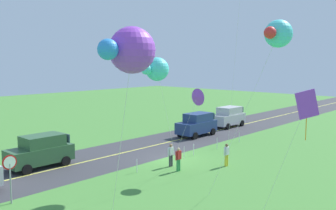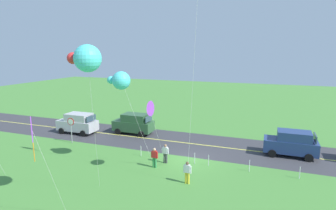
# 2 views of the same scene
# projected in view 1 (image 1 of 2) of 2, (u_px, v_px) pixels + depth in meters

# --- Properties ---
(ground_plane) EXTENTS (120.00, 120.00, 0.10)m
(ground_plane) POSITION_uv_depth(u_px,v_px,m) (171.00, 159.00, 27.89)
(ground_plane) COLOR #478438
(asphalt_road) EXTENTS (120.00, 7.00, 0.00)m
(asphalt_road) POSITION_uv_depth(u_px,v_px,m) (136.00, 150.00, 30.58)
(asphalt_road) COLOR #38383D
(asphalt_road) RESTS_ON ground
(road_centre_stripe) EXTENTS (120.00, 0.16, 0.00)m
(road_centre_stripe) POSITION_uv_depth(u_px,v_px,m) (136.00, 150.00, 30.58)
(road_centre_stripe) COLOR #E5E04C
(road_centre_stripe) RESTS_ON asphalt_road
(car_suv_foreground) EXTENTS (4.40, 2.12, 2.24)m
(car_suv_foreground) POSITION_uv_depth(u_px,v_px,m) (41.00, 151.00, 25.47)
(car_suv_foreground) COLOR #2D5633
(car_suv_foreground) RESTS_ON ground
(car_parked_west_far) EXTENTS (4.40, 2.12, 2.24)m
(car_parked_west_far) POSITION_uv_depth(u_px,v_px,m) (228.00, 117.00, 41.37)
(car_parked_west_far) COLOR #B7B7BC
(car_parked_west_far) RESTS_ON ground
(car_parked_west_near) EXTENTS (4.40, 2.12, 2.24)m
(car_parked_west_near) POSITION_uv_depth(u_px,v_px,m) (197.00, 124.00, 36.32)
(car_parked_west_near) COLOR navy
(car_parked_west_near) RESTS_ON ground
(stop_sign) EXTENTS (0.76, 0.08, 2.56)m
(stop_sign) POSITION_uv_depth(u_px,v_px,m) (10.00, 169.00, 18.83)
(stop_sign) COLOR gray
(stop_sign) RESTS_ON ground
(person_adult_near) EXTENTS (0.58, 0.22, 1.60)m
(person_adult_near) POSITION_uv_depth(u_px,v_px,m) (178.00, 158.00, 24.56)
(person_adult_near) COLOR #338C4C
(person_adult_near) RESTS_ON ground
(person_adult_companion) EXTENTS (0.58, 0.22, 1.60)m
(person_adult_companion) POSITION_uv_depth(u_px,v_px,m) (227.00, 154.00, 25.74)
(person_adult_companion) COLOR yellow
(person_adult_companion) RESTS_ON ground
(person_child_watcher) EXTENTS (0.58, 0.22, 1.60)m
(person_child_watcher) POSITION_uv_depth(u_px,v_px,m) (171.00, 154.00, 25.67)
(person_child_watcher) COLOR #3F3F47
(person_child_watcher) RESTS_ON ground
(kite_red_low) EXTENTS (3.69, 1.40, 7.54)m
(kite_red_low) POSITION_uv_depth(u_px,v_px,m) (156.00, 69.00, 21.69)
(kite_red_low) COLOR silver
(kite_red_low) RESTS_ON ground
(kite_yellow_high) EXTENTS (0.42, 3.04, 5.60)m
(kite_yellow_high) POSITION_uv_depth(u_px,v_px,m) (197.00, 97.00, 23.35)
(kite_yellow_high) COLOR silver
(kite_yellow_high) RESTS_ON ground
(kite_green_far) EXTENTS (0.88, 2.33, 6.12)m
(kite_green_far) POSITION_uv_depth(u_px,v_px,m) (307.00, 106.00, 16.12)
(kite_green_far) COLOR silver
(kite_green_far) RESTS_ON ground
(kite_orange_near) EXTENTS (1.99, 3.12, 8.33)m
(kite_orange_near) POSITION_uv_depth(u_px,v_px,m) (130.00, 50.00, 10.87)
(kite_orange_near) COLOR silver
(kite_orange_near) RESTS_ON ground
(kite_cyan_top) EXTENTS (2.45, 3.63, 9.38)m
(kite_cyan_top) POSITION_uv_depth(u_px,v_px,m) (278.00, 34.00, 18.43)
(kite_cyan_top) COLOR silver
(kite_cyan_top) RESTS_ON ground
(fence_post_0) EXTENTS (0.05, 0.05, 0.90)m
(fence_post_0) POSITION_uv_depth(u_px,v_px,m) (239.00, 137.00, 33.55)
(fence_post_0) COLOR silver
(fence_post_0) RESTS_ON ground
(fence_post_1) EXTENTS (0.05, 0.05, 0.90)m
(fence_post_1) POSITION_uv_depth(u_px,v_px,m) (217.00, 143.00, 31.01)
(fence_post_1) COLOR silver
(fence_post_1) RESTS_ON ground
(fence_post_2) EXTENTS (0.05, 0.05, 0.90)m
(fence_post_2) POSITION_uv_depth(u_px,v_px,m) (194.00, 150.00, 28.70)
(fence_post_2) COLOR silver
(fence_post_2) RESTS_ON ground
(fence_post_3) EXTENTS (0.05, 0.05, 0.90)m
(fence_post_3) POSITION_uv_depth(u_px,v_px,m) (184.00, 152.00, 27.86)
(fence_post_3) COLOR silver
(fence_post_3) RESTS_ON ground
(fence_post_4) EXTENTS (0.05, 0.05, 0.90)m
(fence_post_4) POSITION_uv_depth(u_px,v_px,m) (137.00, 166.00, 24.33)
(fence_post_4) COLOR silver
(fence_post_4) RESTS_ON ground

